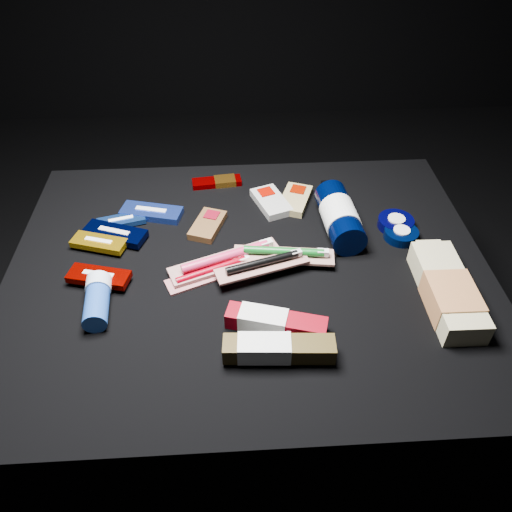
{
  "coord_description": "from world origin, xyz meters",
  "views": [
    {
      "loc": [
        -0.03,
        -0.74,
        1.1
      ],
      "look_at": [
        0.01,
        0.01,
        0.42
      ],
      "focal_mm": 35.0,
      "sensor_mm": 36.0,
      "label": 1
    }
  ],
  "objects": [
    {
      "name": "bodywash_bottle",
      "position": [
        0.37,
        -0.11,
        0.42
      ],
      "size": [
        0.08,
        0.24,
        0.05
      ],
      "rotation": [
        0.0,
        0.0,
        -0.01
      ],
      "color": "#CABF8D",
      "rests_on": "cloth_table"
    },
    {
      "name": "cream_tin_upper",
      "position": [
        0.33,
        0.11,
        0.41
      ],
      "size": [
        0.08,
        0.08,
        0.02
      ],
      "rotation": [
        0.0,
        0.0,
        -0.23
      ],
      "color": "black",
      "rests_on": "cloth_table"
    },
    {
      "name": "clif_bar_0",
      "position": [
        -0.08,
        0.14,
        0.41
      ],
      "size": [
        0.09,
        0.12,
        0.02
      ],
      "rotation": [
        0.0,
        0.0,
        -0.36
      ],
      "color": "brown",
      "rests_on": "cloth_table"
    },
    {
      "name": "toothbrush_pack_3",
      "position": [
        0.03,
        -0.02,
        0.43
      ],
      "size": [
        0.19,
        0.1,
        0.02
      ],
      "rotation": [
        0.0,
        0.0,
        0.3
      ],
      "color": "#ACA3A0",
      "rests_on": "cloth_table"
    },
    {
      "name": "toothbrush_pack_1",
      "position": [
        -0.04,
        0.01,
        0.42
      ],
      "size": [
        0.24,
        0.14,
        0.03
      ],
      "rotation": [
        0.0,
        0.0,
        0.37
      ],
      "color": "beige",
      "rests_on": "cloth_table"
    },
    {
      "name": "cloth_table",
      "position": [
        0.0,
        0.0,
        0.2
      ],
      "size": [
        0.98,
        0.78,
        0.4
      ],
      "primitive_type": "cube",
      "color": "black",
      "rests_on": "ground"
    },
    {
      "name": "cream_tin_lower",
      "position": [
        0.33,
        0.07,
        0.41
      ],
      "size": [
        0.07,
        0.07,
        0.02
      ],
      "rotation": [
        0.0,
        0.0,
        -0.25
      ],
      "color": "black",
      "rests_on": "cloth_table"
    },
    {
      "name": "luna_bar_4",
      "position": [
        -0.29,
        -0.03,
        0.42
      ],
      "size": [
        0.13,
        0.07,
        0.02
      ],
      "rotation": [
        0.0,
        0.0,
        -0.25
      ],
      "color": "#880400",
      "rests_on": "cloth_table"
    },
    {
      "name": "deodorant_stick",
      "position": [
        -0.28,
        -0.1,
        0.42
      ],
      "size": [
        0.06,
        0.12,
        0.05
      ],
      "rotation": [
        0.0,
        0.0,
        0.09
      ],
      "color": "#1D469C",
      "rests_on": "cloth_table"
    },
    {
      "name": "ground",
      "position": [
        0.0,
        0.0,
        0.0
      ],
      "size": [
        3.0,
        3.0,
        0.0
      ],
      "primitive_type": "plane",
      "color": "black",
      "rests_on": "ground"
    },
    {
      "name": "luna_bar_1",
      "position": [
        -0.28,
        0.16,
        0.41
      ],
      "size": [
        0.11,
        0.07,
        0.01
      ],
      "rotation": [
        0.0,
        0.0,
        0.27
      ],
      "color": "#1B4292",
      "rests_on": "cloth_table"
    },
    {
      "name": "toothbrush_pack_2",
      "position": [
        0.07,
        0.01,
        0.42
      ],
      "size": [
        0.21,
        0.07,
        0.02
      ],
      "rotation": [
        0.0,
        0.0,
        -0.13
      ],
      "color": "#B8B3AC",
      "rests_on": "cloth_table"
    },
    {
      "name": "toothpaste_carton_red",
      "position": [
        0.03,
        -0.16,
        0.42
      ],
      "size": [
        0.18,
        0.09,
        0.03
      ],
      "rotation": [
        0.0,
        0.0,
        -0.28
      ],
      "color": "#74000B",
      "rests_on": "cloth_table"
    },
    {
      "name": "toothpaste_carton_green",
      "position": [
        0.03,
        -0.23,
        0.42
      ],
      "size": [
        0.19,
        0.05,
        0.04
      ],
      "rotation": [
        0.0,
        0.0,
        -0.06
      ],
      "color": "#3A2D0F",
      "rests_on": "cloth_table"
    },
    {
      "name": "power_bar",
      "position": [
        -0.06,
        0.3,
        0.41
      ],
      "size": [
        0.12,
        0.05,
        0.01
      ],
      "rotation": [
        0.0,
        0.0,
        0.11
      ],
      "color": "#780001",
      "rests_on": "cloth_table"
    },
    {
      "name": "toothbrush_pack_0",
      "position": [
        -0.07,
        -0.02,
        0.41
      ],
      "size": [
        0.19,
        0.11,
        0.02
      ],
      "rotation": [
        0.0,
        0.0,
        0.4
      ],
      "color": "#B3AAA7",
      "rests_on": "cloth_table"
    },
    {
      "name": "lotion_bottle",
      "position": [
        0.2,
        0.11,
        0.44
      ],
      "size": [
        0.08,
        0.23,
        0.07
      ],
      "rotation": [
        0.0,
        0.0,
        0.07
      ],
      "color": "black",
      "rests_on": "cloth_table"
    },
    {
      "name": "luna_bar_2",
      "position": [
        -0.28,
        0.11,
        0.41
      ],
      "size": [
        0.15,
        0.1,
        0.02
      ],
      "rotation": [
        0.0,
        0.0,
        -0.36
      ],
      "color": "black",
      "rests_on": "cloth_table"
    },
    {
      "name": "luna_bar_0",
      "position": [
        -0.21,
        0.19,
        0.41
      ],
      "size": [
        0.15,
        0.08,
        0.02
      ],
      "rotation": [
        0.0,
        0.0,
        -0.25
      ],
      "color": "#2441AF",
      "rests_on": "cloth_table"
    },
    {
      "name": "luna_bar_3",
      "position": [
        -0.31,
        0.08,
        0.41
      ],
      "size": [
        0.12,
        0.08,
        0.02
      ],
      "rotation": [
        0.0,
        0.0,
        -0.3
      ],
      "color": "#D39B0D",
      "rests_on": "cloth_table"
    },
    {
      "name": "clif_bar_1",
      "position": [
        0.06,
        0.21,
        0.41
      ],
      "size": [
        0.1,
        0.13,
        0.02
      ],
      "rotation": [
        0.0,
        0.0,
        0.35
      ],
      "color": "#B0AFA9",
      "rests_on": "cloth_table"
    },
    {
      "name": "clif_bar_2",
      "position": [
        0.12,
        0.22,
        0.41
      ],
      "size": [
        0.1,
        0.13,
        0.02
      ],
      "rotation": [
        0.0,
        0.0,
        -0.36
      ],
      "color": "tan",
      "rests_on": "cloth_table"
    }
  ]
}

